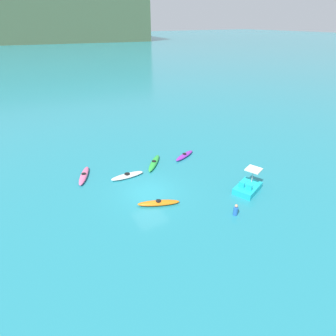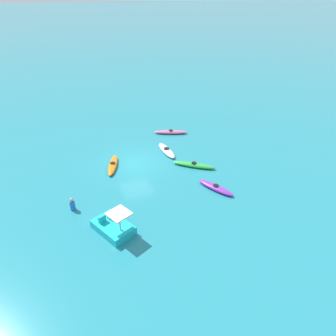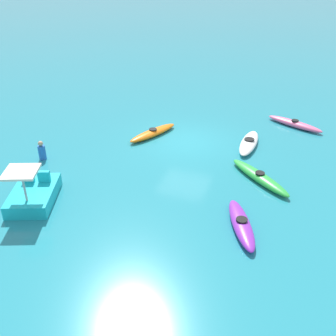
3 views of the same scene
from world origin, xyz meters
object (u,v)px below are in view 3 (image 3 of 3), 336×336
at_px(kayak_pink, 295,124).
at_px(pedal_boat_cyan, 33,193).
at_px(kayak_white, 249,143).
at_px(kayak_orange, 153,133).
at_px(kayak_purple, 241,224).
at_px(kayak_green, 259,177).
at_px(person_near_shore, 42,151).

height_order(kayak_pink, pedal_boat_cyan, pedal_boat_cyan).
height_order(kayak_white, pedal_boat_cyan, pedal_boat_cyan).
relative_size(kayak_orange, kayak_purple, 1.10).
bearing_deg(kayak_orange, kayak_green, 66.09).
bearing_deg(pedal_boat_cyan, kayak_orange, 165.16).
distance_m(kayak_orange, person_near_shore, 5.49).
bearing_deg(kayak_purple, kayak_orange, -136.13).
bearing_deg(kayak_white, kayak_orange, -83.75).
bearing_deg(kayak_pink, kayak_green, -8.19).
xyz_separation_m(kayak_white, kayak_green, (3.06, 0.96, -0.00)).
xyz_separation_m(kayak_pink, kayak_purple, (9.62, -1.00, 0.00)).
height_order(kayak_pink, kayak_purple, same).
distance_m(kayak_white, kayak_green, 3.21).
xyz_separation_m(kayak_orange, pedal_boat_cyan, (6.98, -1.85, 0.17)).
bearing_deg(kayak_green, person_near_shore, -80.62).
bearing_deg(kayak_green, kayak_white, -162.54).
distance_m(kayak_white, person_near_shore, 9.61).
xyz_separation_m(kayak_green, pedal_boat_cyan, (4.44, -7.58, 0.17)).
bearing_deg(kayak_green, pedal_boat_cyan, -59.64).
height_order(pedal_boat_cyan, person_near_shore, pedal_boat_cyan).
bearing_deg(kayak_white, person_near_shore, -61.29).
relative_size(pedal_boat_cyan, person_near_shore, 3.17).
distance_m(kayak_pink, kayak_purple, 9.67).
bearing_deg(person_near_shore, pedal_boat_cyan, 31.95).
bearing_deg(kayak_purple, pedal_boat_cyan, -81.48).
xyz_separation_m(kayak_purple, person_near_shore, (-1.77, -9.29, 0.22)).
distance_m(kayak_green, kayak_pink, 6.36).
height_order(kayak_white, kayak_purple, same).
relative_size(kayak_green, pedal_boat_cyan, 1.04).
relative_size(kayak_pink, kayak_purple, 1.11).
bearing_deg(kayak_pink, kayak_orange, -60.48).
bearing_deg(kayak_orange, kayak_white, 96.25).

